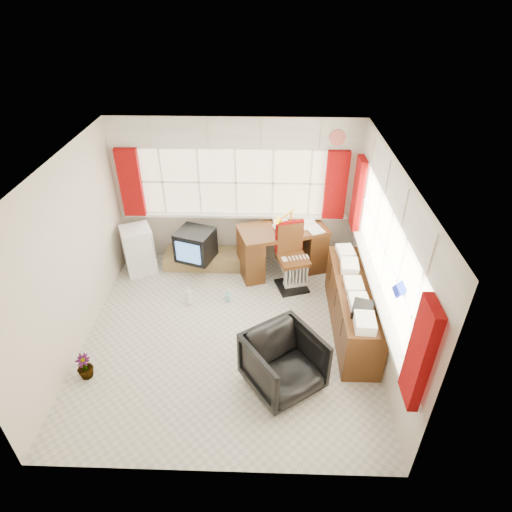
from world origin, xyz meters
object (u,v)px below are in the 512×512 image
Objects in this scene: office_chair at (284,363)px; task_chair at (291,253)px; desk_lamp at (291,216)px; tv_bench at (206,259)px; radiator at (296,275)px; credenza at (352,306)px; desk at (282,247)px; mini_fridge at (139,250)px; crt_tv at (195,245)px.

task_chair is at bearing 51.10° from office_chair.
tv_bench is (-1.44, 0.25, -1.00)m from desk_lamp.
task_chair is at bearing -18.45° from tv_bench.
credenza is (0.74, -0.94, 0.16)m from radiator.
desk is at bearing 54.65° from office_chair.
tv_bench is 1.74× the size of mini_fridge.
desk_lamp reaches higher than task_chair.
desk is 1.45m from crt_tv.
desk_lamp is 1.68m from crt_tv.
desk_lamp is 2.63m from mini_fridge.
tv_bench is 0.43m from crt_tv.
task_chair is 1.37× the size of mini_fridge.
desk is at bearing 2.24° from crt_tv.
desk is 2.22× the size of crt_tv.
office_chair is 0.60× the size of tv_bench.
task_chair reaches higher than credenza.
desk is 1.87× the size of office_chair.
office_chair is at bearing -94.16° from task_chair.
tv_bench is (-1.54, 0.58, -0.11)m from radiator.
desk is 2.47m from office_chair.
desk_lamp is (0.12, -0.14, 0.68)m from desk.
desk reaches higher than crt_tv.
tv_bench is (-1.30, 2.57, -0.25)m from office_chair.
office_chair reaches higher than tv_bench.
task_chair is (0.13, -0.38, 0.13)m from desk.
desk_lamp is at bearing -3.22° from crt_tv.
task_chair is 1.59m from tv_bench.
desk is 1.37m from tv_bench.
desk_lamp is 0.32× the size of tv_bench.
credenza is 2.84× the size of crt_tv.
tv_bench is (-1.45, 0.48, -0.46)m from task_chair.
office_chair is 1.44m from credenza.
crt_tv is at bearing -177.76° from desk.
tv_bench is at bearing 159.46° from radiator.
desk reaches higher than radiator.
credenza is at bearing 12.19° from office_chair.
desk_lamp is 0.56× the size of mini_fridge.
radiator is at bearing -65.06° from desk.
desk_lamp is 0.96m from radiator.
desk_lamp is 2.45m from office_chair.
task_chair reaches higher than mini_fridge.
radiator is at bearing -14.09° from crt_tv.
desk is at bearing -4.48° from tv_bench.
task_chair is 2.56m from mini_fridge.
desk_lamp reaches higher than office_chair.
credenza is 2.49× the size of mini_fridge.
mini_fridge is (-0.97, -0.01, -0.11)m from crt_tv.
radiator is 0.41× the size of tv_bench.
office_chair is 2.02m from radiator.
mini_fridge is at bearing -178.39° from desk.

